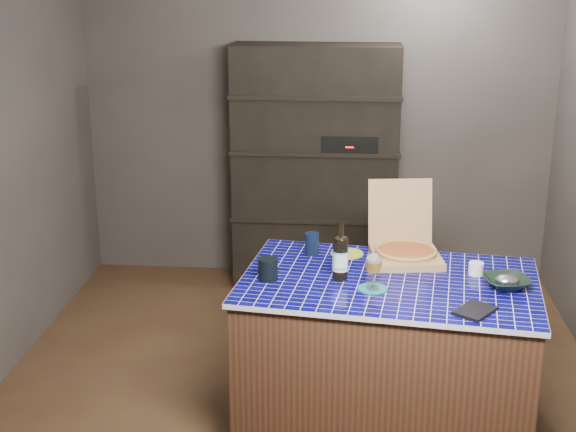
# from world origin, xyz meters

# --- Properties ---
(room) EXTENTS (3.50, 3.50, 3.50)m
(room) POSITION_xyz_m (0.00, 0.00, 1.25)
(room) COLOR brown
(room) RESTS_ON ground
(shelving_unit) EXTENTS (1.20, 0.41, 1.80)m
(shelving_unit) POSITION_xyz_m (0.00, 1.53, 0.90)
(shelving_unit) COLOR black
(shelving_unit) RESTS_ON floor
(kitchen_island) EXTENTS (1.60, 1.13, 0.82)m
(kitchen_island) POSITION_xyz_m (0.48, -0.40, 0.41)
(kitchen_island) COLOR #492E1C
(kitchen_island) RESTS_ON floor
(pizza_box) EXTENTS (0.41, 0.48, 0.39)m
(pizza_box) POSITION_xyz_m (0.57, -0.10, 0.87)
(pizza_box) COLOR #A07852
(pizza_box) RESTS_ON kitchen_island
(mead_bottle) EXTENTS (0.08, 0.08, 0.31)m
(mead_bottle) POSITION_xyz_m (0.22, -0.41, 0.94)
(mead_bottle) COLOR black
(mead_bottle) RESTS_ON kitchen_island
(teal_trivet) EXTENTS (0.15, 0.15, 0.01)m
(teal_trivet) POSITION_xyz_m (0.39, -0.53, 0.82)
(teal_trivet) COLOR #166973
(teal_trivet) RESTS_ON kitchen_island
(wine_glass) EXTENTS (0.08, 0.08, 0.18)m
(wine_glass) POSITION_xyz_m (0.39, -0.53, 0.95)
(wine_glass) COLOR white
(wine_glass) RESTS_ON teal_trivet
(tumbler) EXTENTS (0.10, 0.10, 0.11)m
(tumbler) POSITION_xyz_m (-0.14, -0.45, 0.87)
(tumbler) COLOR black
(tumbler) RESTS_ON kitchen_island
(dvd_case) EXTENTS (0.23, 0.24, 0.02)m
(dvd_case) POSITION_xyz_m (0.85, -0.77, 0.82)
(dvd_case) COLOR black
(dvd_case) RESTS_ON kitchen_island
(bowl) EXTENTS (0.26, 0.26, 0.05)m
(bowl) POSITION_xyz_m (1.05, -0.46, 0.84)
(bowl) COLOR black
(bowl) RESTS_ON kitchen_island
(foil_contents) EXTENTS (0.12, 0.10, 0.05)m
(foil_contents) POSITION_xyz_m (1.05, -0.46, 0.86)
(foil_contents) COLOR #AFAFBA
(foil_contents) RESTS_ON bowl
(white_jar) EXTENTS (0.08, 0.08, 0.07)m
(white_jar) POSITION_xyz_m (0.92, -0.29, 0.85)
(white_jar) COLOR white
(white_jar) RESTS_ON kitchen_island
(navy_cup) EXTENTS (0.08, 0.08, 0.12)m
(navy_cup) POSITION_xyz_m (0.06, -0.06, 0.88)
(navy_cup) COLOR black
(navy_cup) RESTS_ON kitchen_island
(green_trivet) EXTENTS (0.18, 0.18, 0.01)m
(green_trivet) POSITION_xyz_m (0.26, -0.04, 0.82)
(green_trivet) COLOR #A9B226
(green_trivet) RESTS_ON kitchen_island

